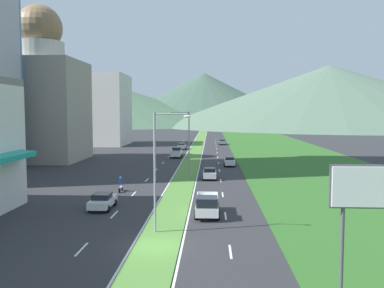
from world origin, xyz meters
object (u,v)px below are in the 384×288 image
(car_4, at_px, (182,146))
(motorcycle_rider, at_px, (121,185))
(car_0, at_px, (210,173))
(pickup_truck_1, at_px, (207,205))
(billboard_roadside, at_px, (372,197))
(pickup_truck_0, at_px, (177,153))
(car_2, at_px, (222,142))
(street_lamp_near, at_px, (159,164))
(street_lamp_mid, at_px, (187,139))
(car_3, at_px, (103,201))
(car_1, at_px, (230,161))

(car_4, distance_m, motorcycle_rider, 55.03)
(car_0, bearing_deg, pickup_truck_1, -0.41)
(billboard_roadside, xyz_separation_m, pickup_truck_0, (-15.18, 64.09, -4.20))
(car_2, xyz_separation_m, car_4, (-10.41, -15.18, 0.03))
(motorcycle_rider, bearing_deg, pickup_truck_0, -5.41)
(street_lamp_near, height_order, street_lamp_mid, street_lamp_mid)
(car_0, bearing_deg, motorcycle_rider, -47.04)
(pickup_truck_1, bearing_deg, car_0, 179.59)
(billboard_roadside, xyz_separation_m, pickup_truck_1, (-8.39, 16.14, -4.20))
(pickup_truck_1, bearing_deg, car_4, -173.96)
(street_lamp_mid, distance_m, pickup_truck_0, 24.22)
(car_2, distance_m, car_4, 18.41)
(street_lamp_mid, relative_size, car_2, 2.13)
(car_3, distance_m, pickup_truck_0, 45.71)
(car_0, height_order, car_1, car_1)
(street_lamp_near, bearing_deg, car_4, 92.63)
(car_0, xyz_separation_m, pickup_truck_1, (-0.15, -20.67, 0.20))
(car_1, bearing_deg, street_lamp_mid, -33.28)
(car_0, height_order, car_2, car_0)
(car_2, bearing_deg, car_4, -34.44)
(street_lamp_mid, xyz_separation_m, pickup_truck_0, (-3.51, 23.55, -4.44))
(car_1, bearing_deg, motorcycle_rider, -30.12)
(motorcycle_rider, bearing_deg, car_0, -47.04)
(street_lamp_near, relative_size, pickup_truck_0, 1.74)
(street_lamp_near, xyz_separation_m, car_1, (7.24, 40.17, -4.61))
(car_3, distance_m, pickup_truck_1, 10.46)
(car_0, height_order, car_3, car_0)
(street_lamp_near, distance_m, billboard_roadside, 16.19)
(street_lamp_near, height_order, pickup_truck_1, street_lamp_near)
(street_lamp_mid, bearing_deg, billboard_roadside, -73.94)
(billboard_roadside, height_order, pickup_truck_1, billboard_roadside)
(car_2, bearing_deg, car_0, -3.13)
(car_3, bearing_deg, car_1, -22.95)
(car_0, distance_m, pickup_truck_1, 20.67)
(street_lamp_mid, distance_m, car_1, 13.28)
(billboard_roadside, distance_m, car_1, 51.36)
(car_2, height_order, motorcycle_rider, motorcycle_rider)
(pickup_truck_0, xyz_separation_m, motorcycle_rider, (-3.51, -37.01, -0.24))
(car_2, distance_m, car_3, 79.85)
(car_2, xyz_separation_m, car_3, (-13.64, -78.68, 0.01))
(street_lamp_mid, relative_size, car_4, 1.98)
(car_4, bearing_deg, pickup_truck_1, -173.96)
(pickup_truck_0, relative_size, pickup_truck_1, 1.00)
(car_1, bearing_deg, billboard_roadside, 5.43)
(pickup_truck_0, bearing_deg, street_lamp_mid, -171.52)
(car_1, relative_size, car_4, 0.89)
(car_0, distance_m, car_1, 14.53)
(car_1, xyz_separation_m, motorcycle_rider, (-13.85, -23.86, -0.05))
(billboard_roadside, bearing_deg, pickup_truck_1, 117.45)
(street_lamp_mid, distance_m, car_0, 6.87)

